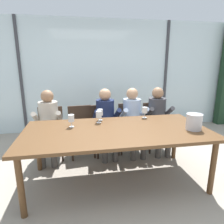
% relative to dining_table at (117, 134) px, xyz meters
% --- Properties ---
extents(ground, '(14.00, 14.00, 0.00)m').
position_rel_dining_table_xyz_m(ground, '(0.00, 1.00, -0.71)').
color(ground, '#9E9384').
extents(window_glass_panel, '(7.65, 0.03, 2.60)m').
position_rel_dining_table_xyz_m(window_glass_panel, '(0.00, 2.32, 0.59)').
color(window_glass_panel, silver).
rests_on(window_glass_panel, ground).
extents(window_mullion_left, '(0.06, 0.06, 2.60)m').
position_rel_dining_table_xyz_m(window_mullion_left, '(-1.72, 2.30, 0.59)').
color(window_mullion_left, '#38383D').
rests_on(window_mullion_left, ground).
extents(window_mullion_right, '(0.06, 0.06, 2.60)m').
position_rel_dining_table_xyz_m(window_mullion_right, '(1.72, 2.30, 0.59)').
color(window_mullion_right, '#38383D').
rests_on(window_mullion_right, ground).
extents(hillside_vineyard, '(13.65, 2.40, 2.18)m').
position_rel_dining_table_xyz_m(hillside_vineyard, '(0.00, 6.23, 0.38)').
color(hillside_vineyard, '#568942').
rests_on(hillside_vineyard, ground).
extents(dining_table, '(2.45, 1.18, 0.77)m').
position_rel_dining_table_xyz_m(dining_table, '(0.00, 0.00, 0.00)').
color(dining_table, brown).
rests_on(dining_table, ground).
extents(chair_near_curtain, '(0.45, 0.45, 0.87)m').
position_rel_dining_table_xyz_m(chair_near_curtain, '(-0.98, 0.99, -0.20)').
color(chair_near_curtain, '#332319').
rests_on(chair_near_curtain, ground).
extents(chair_left_of_center, '(0.48, 0.48, 0.87)m').
position_rel_dining_table_xyz_m(chair_left_of_center, '(-0.46, 0.99, -0.20)').
color(chair_left_of_center, '#332319').
rests_on(chair_left_of_center, ground).
extents(chair_center, '(0.50, 0.50, 0.87)m').
position_rel_dining_table_xyz_m(chair_center, '(-0.04, 1.00, -0.20)').
color(chair_center, '#332319').
rests_on(chair_center, ground).
extents(chair_right_of_center, '(0.48, 0.48, 0.87)m').
position_rel_dining_table_xyz_m(chair_right_of_center, '(0.46, 1.01, -0.20)').
color(chair_right_of_center, '#332319').
rests_on(chair_right_of_center, ground).
extents(chair_near_window_right, '(0.45, 0.45, 0.87)m').
position_rel_dining_table_xyz_m(chair_near_window_right, '(0.96, 1.01, -0.20)').
color(chair_near_window_right, '#332319').
rests_on(chair_near_window_right, ground).
extents(person_beige_jumper, '(0.46, 0.61, 1.19)m').
position_rel_dining_table_xyz_m(person_beige_jumper, '(-0.99, 0.87, -0.03)').
color(person_beige_jumper, '#B7AD9E').
rests_on(person_beige_jumper, ground).
extents(person_navy_polo, '(0.48, 0.62, 1.19)m').
position_rel_dining_table_xyz_m(person_navy_polo, '(-0.01, 0.87, -0.03)').
color(person_navy_polo, '#192347').
rests_on(person_navy_polo, ground).
extents(person_pale_blue_shirt, '(0.48, 0.62, 1.19)m').
position_rel_dining_table_xyz_m(person_pale_blue_shirt, '(0.48, 0.87, -0.03)').
color(person_pale_blue_shirt, '#9EB2D1').
rests_on(person_pale_blue_shirt, ground).
extents(person_charcoal_jacket, '(0.47, 0.62, 1.19)m').
position_rel_dining_table_xyz_m(person_charcoal_jacket, '(0.96, 0.87, -0.03)').
color(person_charcoal_jacket, '#38383D').
rests_on(person_charcoal_jacket, ground).
extents(ice_bucket_primary, '(0.21, 0.21, 0.22)m').
position_rel_dining_table_xyz_m(ice_bucket_primary, '(1.00, -0.19, 0.17)').
color(ice_bucket_primary, '#B7B7BC').
rests_on(ice_bucket_primary, dining_table).
extents(wine_glass_by_left_taster, '(0.08, 0.08, 0.17)m').
position_rel_dining_table_xyz_m(wine_glass_by_left_taster, '(-0.59, 0.21, 0.18)').
color(wine_glass_by_left_taster, silver).
rests_on(wine_glass_by_left_taster, dining_table).
extents(wine_glass_near_bucket, '(0.08, 0.08, 0.17)m').
position_rel_dining_table_xyz_m(wine_glass_near_bucket, '(-0.17, 0.46, 0.18)').
color(wine_glass_near_bucket, silver).
rests_on(wine_glass_near_bucket, dining_table).
extents(wine_glass_center_pour, '(0.08, 0.08, 0.17)m').
position_rel_dining_table_xyz_m(wine_glass_center_pour, '(0.55, 0.47, 0.18)').
color(wine_glass_center_pour, silver).
rests_on(wine_glass_center_pour, dining_table).
extents(wine_glass_by_right_taster, '(0.08, 0.08, 0.17)m').
position_rel_dining_table_xyz_m(wine_glass_by_right_taster, '(-0.20, 0.33, 0.18)').
color(wine_glass_by_right_taster, silver).
rests_on(wine_glass_by_right_taster, dining_table).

